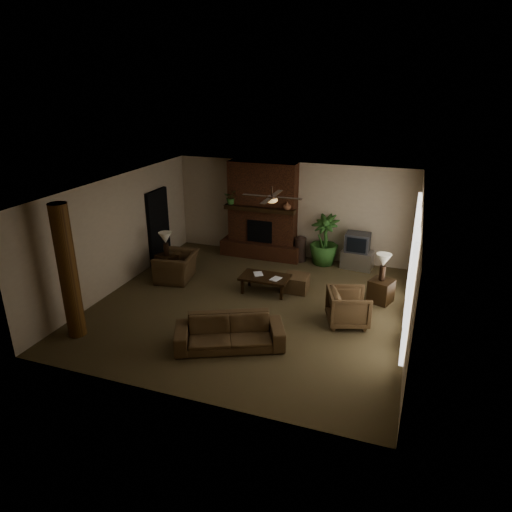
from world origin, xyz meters
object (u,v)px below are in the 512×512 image
at_px(armchair_right, 348,306).
at_px(floor_plant, 324,250).
at_px(armchair_left, 176,262).
at_px(lamp_left, 165,240).
at_px(sofa, 229,328).
at_px(ottoman, 296,283).
at_px(side_table_right, 381,291).
at_px(log_column, 68,272).
at_px(tv_stand, 357,260).
at_px(coffee_table, 265,278).
at_px(lamp_right, 383,262).
at_px(floor_vase, 300,247).
at_px(side_table_left, 168,264).

xyz_separation_m(armchair_right, floor_plant, (-1.19, 3.25, -0.03)).
distance_m(armchair_left, lamp_left, 0.68).
distance_m(sofa, ottoman, 3.00).
bearing_deg(side_table_right, log_column, -147.99).
relative_size(armchair_left, ottoman, 1.84).
xyz_separation_m(log_column, armchair_right, (5.22, 2.30, -0.97)).
bearing_deg(log_column, tv_stand, 48.05).
height_order(armchair_left, coffee_table, armchair_left).
height_order(sofa, floor_plant, sofa).
relative_size(tv_stand, lamp_right, 1.31).
bearing_deg(floor_vase, coffee_table, -97.27).
distance_m(log_column, armchair_right, 5.79).
distance_m(ottoman, tv_stand, 2.35).
relative_size(armchair_right, floor_vase, 1.12).
xyz_separation_m(lamp_left, side_table_right, (5.60, 0.24, -0.73)).
bearing_deg(tv_stand, lamp_right, -60.63).
bearing_deg(armchair_left, floor_plant, 114.78).
xyz_separation_m(sofa, floor_plant, (0.87, 4.92, -0.01)).
bearing_deg(floor_plant, armchair_left, -145.48).
bearing_deg(armchair_left, side_table_left, -130.11).
relative_size(log_column, sofa, 1.32).
distance_m(log_column, ottoman, 5.30).
bearing_deg(armchair_right, floor_plant, 1.56).
bearing_deg(coffee_table, tv_stand, 50.41).
distance_m(sofa, coffee_table, 2.58).
bearing_deg(armchair_right, coffee_table, 48.98).
xyz_separation_m(tv_stand, side_table_left, (-4.81, -2.11, 0.03)).
relative_size(log_column, side_table_right, 5.09).
bearing_deg(lamp_right, log_column, -147.72).
bearing_deg(sofa, lamp_right, 24.70).
bearing_deg(log_column, lamp_left, 86.65).
relative_size(armchair_right, side_table_right, 1.57).
relative_size(log_column, lamp_left, 4.31).
xyz_separation_m(armchair_left, coffee_table, (2.45, 0.01, -0.11)).
xyz_separation_m(floor_vase, lamp_left, (-3.15, -2.16, 0.57)).
bearing_deg(floor_vase, floor_plant, 0.00).
relative_size(ottoman, side_table_right, 1.09).
height_order(armchair_right, floor_vase, armchair_right).
height_order(floor_vase, side_table_left, floor_vase).
distance_m(armchair_right, side_table_left, 5.17).
relative_size(sofa, floor_plant, 1.47).
relative_size(armchair_right, lamp_right, 1.33).
bearing_deg(armchair_left, tv_stand, 108.53).
distance_m(log_column, side_table_left, 3.62).
distance_m(coffee_table, ottoman, 0.81).
distance_m(floor_vase, side_table_right, 3.12).
height_order(tv_stand, side_table_right, side_table_right).
xyz_separation_m(sofa, lamp_right, (2.62, 3.03, 0.59)).
xyz_separation_m(ottoman, side_table_left, (-3.57, -0.12, 0.08)).
bearing_deg(lamp_left, floor_vase, 34.51).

